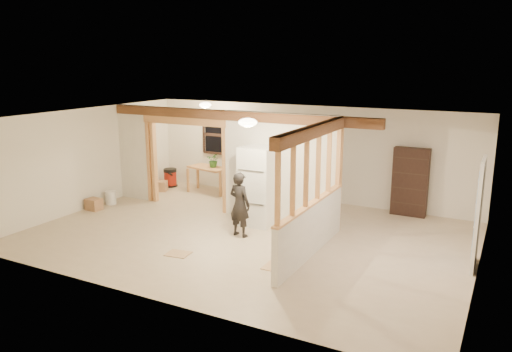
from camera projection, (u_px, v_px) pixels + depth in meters
The scene contains 30 objects.
floor at pixel (247, 235), 10.62m from camera, with size 9.00×6.50×0.01m, color #C6B093.
ceiling at pixel (246, 118), 10.05m from camera, with size 9.00×6.50×0.01m, color white.
wall_back at pixel (306, 153), 13.14m from camera, with size 9.00×0.01×2.50m, color silver.
wall_front at pixel (144, 222), 7.53m from camera, with size 9.00×0.01×2.50m, color silver.
wall_left at pixel (88, 159), 12.37m from camera, with size 0.01×6.50×2.50m, color silver.
wall_right at pixel (483, 207), 8.30m from camera, with size 0.01×6.50×2.50m, color silver.
partition_left_stub at pixel (134, 152), 13.20m from camera, with size 0.90×0.12×2.50m, color silver.
partition_center at pixel (280, 168), 11.28m from camera, with size 2.80×0.12×2.50m, color silver.
doorway_frame at pixel (186, 164), 12.49m from camera, with size 2.46×0.14×2.20m, color tan.
header_beam_back at pixel (234, 116), 11.57m from camera, with size 7.00×0.18×0.22m, color brown.
header_beam_right at pixel (313, 131), 9.01m from camera, with size 0.18×3.30×0.22m, color brown.
pony_wall at pixel (311, 230), 9.44m from camera, with size 0.12×3.20×1.00m, color silver.
stud_partition at pixel (312, 170), 9.17m from camera, with size 0.14×3.20×1.32m, color tan.
window_back at pixel (220, 135), 14.18m from camera, with size 1.12×0.10×1.10m, color black.
french_door at pixel (479, 214), 8.74m from camera, with size 0.12×0.86×2.00m, color white.
ceiling_dome_main at pixel (248, 122), 9.49m from camera, with size 0.36×0.36×0.16m, color #FFEABF.
ceiling_dome_util at pixel (205, 105), 13.17m from camera, with size 0.32×0.32×0.14m, color #FFEABF.
hanging_bulb at pixel (207, 120), 12.41m from camera, with size 0.07×0.07×0.07m, color #FFD88C.
refrigerator at pixel (259, 186), 11.15m from camera, with size 0.73×0.71×1.78m, color white.
woman at pixel (240, 204), 10.43m from camera, with size 0.50×0.33×1.38m, color black.
work_table at pixel (209, 180), 13.97m from camera, with size 1.16×0.58×0.73m, color tan.
potted_plant at pixel (214, 160), 13.81m from camera, with size 0.36×0.31×0.40m, color #2D6223.
shop_vac at pixel (170, 177), 14.64m from camera, with size 0.42×0.42×0.54m, color maroon.
bookshelf at pixel (410, 182), 11.82m from camera, with size 0.82×0.27×1.64m, color black.
bucket at pixel (111, 197), 12.88m from camera, with size 0.28×0.28×0.35m, color silver.
box_util_a at pixel (240, 194), 13.34m from camera, with size 0.33×0.29×0.29m, color #AC7C53.
box_util_b at pixel (161, 186), 14.17m from camera, with size 0.30×0.30×0.28m, color #AC7C53.
box_front at pixel (94, 204), 12.38m from camera, with size 0.36×0.29×0.29m, color #AC7C53.
floor_panel_near at pixel (278, 267), 8.98m from camera, with size 0.47×0.47×0.02m, color tan.
floor_panel_far at pixel (178, 254), 9.58m from camera, with size 0.45×0.36×0.01m, color tan.
Camera 1 is at (4.83, -8.82, 3.64)m, focal length 35.00 mm.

